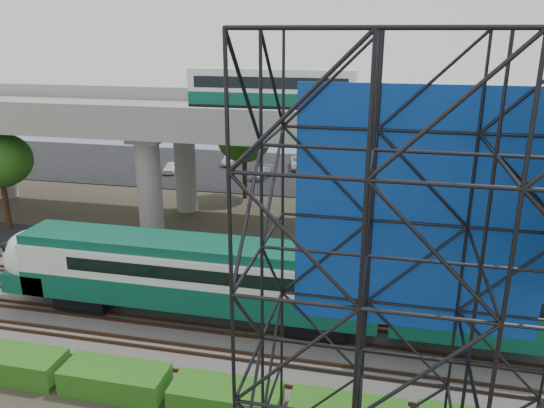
# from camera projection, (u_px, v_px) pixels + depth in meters

# --- Properties ---
(ground) EXTENTS (140.00, 140.00, 0.00)m
(ground) POSITION_uv_depth(u_px,v_px,m) (233.00, 348.00, 26.25)
(ground) COLOR #474233
(ground) RESTS_ON ground
(ballast_bed) EXTENTS (90.00, 12.00, 0.20)m
(ballast_bed) POSITION_uv_depth(u_px,v_px,m) (244.00, 325.00, 28.07)
(ballast_bed) COLOR slate
(ballast_bed) RESTS_ON ground
(service_road) EXTENTS (90.00, 5.00, 0.08)m
(service_road) POSITION_uv_depth(u_px,v_px,m) (277.00, 261.00, 35.97)
(service_road) COLOR black
(service_road) RESTS_ON ground
(parking_lot) EXTENTS (90.00, 18.00, 0.08)m
(parking_lot) POSITION_uv_depth(u_px,v_px,m) (323.00, 174.00, 57.76)
(parking_lot) COLOR black
(parking_lot) RESTS_ON ground
(harbor_water) EXTENTS (140.00, 40.00, 0.03)m
(harbor_water) POSITION_uv_depth(u_px,v_px,m) (342.00, 137.00, 78.16)
(harbor_water) COLOR #43546E
(harbor_water) RESTS_ON ground
(rail_tracks) EXTENTS (90.00, 9.52, 0.16)m
(rail_tracks) POSITION_uv_depth(u_px,v_px,m) (244.00, 322.00, 28.02)
(rail_tracks) COLOR #472D1E
(rail_tracks) RESTS_ON ballast_bed
(commuter_train) EXTENTS (29.30, 3.06, 4.30)m
(commuter_train) POSITION_uv_depth(u_px,v_px,m) (235.00, 277.00, 27.30)
(commuter_train) COLOR black
(commuter_train) RESTS_ON rail_tracks
(overpass) EXTENTS (80.00, 12.00, 12.40)m
(overpass) POSITION_uv_depth(u_px,v_px,m) (292.00, 128.00, 38.55)
(overpass) COLOR #9E9B93
(overpass) RESTS_ON ground
(scaffold_tower) EXTENTS (9.36, 6.36, 15.00)m
(scaffold_tower) POSITION_uv_depth(u_px,v_px,m) (418.00, 310.00, 14.85)
(scaffold_tower) COLOR black
(scaffold_tower) RESTS_ON ground
(hedge_strip) EXTENTS (34.60, 1.80, 1.20)m
(hedge_strip) POSITION_uv_depth(u_px,v_px,m) (226.00, 397.00, 21.88)
(hedge_strip) COLOR #215313
(hedge_strip) RESTS_ON ground
(trees) EXTENTS (40.94, 16.94, 7.69)m
(trees) POSITION_uv_depth(u_px,v_px,m) (233.00, 160.00, 40.48)
(trees) COLOR #382314
(trees) RESTS_ON ground
(suv) EXTENTS (5.17, 2.69, 1.39)m
(suv) POSITION_uv_depth(u_px,v_px,m) (97.00, 239.00, 37.90)
(suv) COLOR black
(suv) RESTS_ON service_road
(parked_cars) EXTENTS (35.42, 9.52, 1.30)m
(parked_cars) POSITION_uv_depth(u_px,v_px,m) (336.00, 170.00, 57.15)
(parked_cars) COLOR white
(parked_cars) RESTS_ON parking_lot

